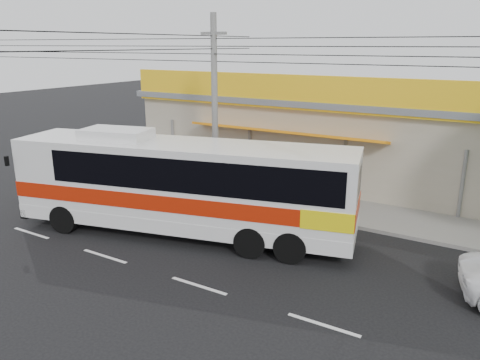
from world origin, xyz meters
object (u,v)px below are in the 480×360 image
object	(u,v)px
motorbike_red	(220,181)
motorbike_dark	(90,159)
coach_bus	(187,182)
utility_pole	(214,49)

from	to	relation	value
motorbike_red	motorbike_dark	distance (m)	9.19
motorbike_red	coach_bus	bearing A→B (deg)	173.33
utility_pole	motorbike_red	bearing A→B (deg)	113.13
coach_bus	motorbike_red	distance (m)	5.20
coach_bus	motorbike_red	size ratio (longest dim) A/B	6.06
coach_bus	motorbike_dark	xyz separation A→B (m)	(-10.84, 4.88, -1.52)
motorbike_red	utility_pole	size ratio (longest dim) A/B	0.06
motorbike_red	motorbike_dark	world-z (taller)	motorbike_red
motorbike_red	motorbike_dark	xyz separation A→B (m)	(-9.19, 0.16, -0.11)
utility_pole	coach_bus	bearing A→B (deg)	-71.92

